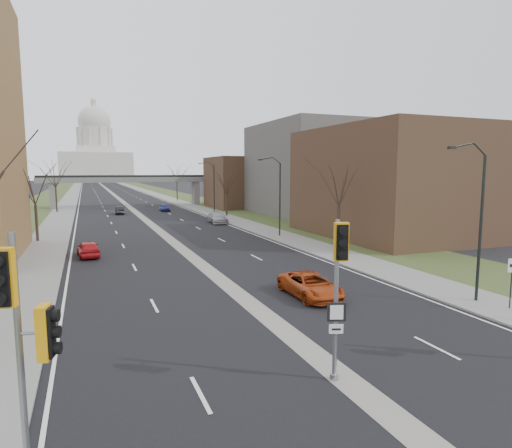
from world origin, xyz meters
TOP-DOWN VIEW (x-y plane):
  - ground at (0.00, 0.00)m, footprint 700.00×700.00m
  - road_surface at (0.00, 150.00)m, footprint 20.00×600.00m
  - median_strip at (0.00, 150.00)m, footprint 1.20×600.00m
  - sidewalk_right at (12.00, 150.00)m, footprint 4.00×600.00m
  - sidewalk_left at (-12.00, 150.00)m, footprint 4.00×600.00m
  - grass_verge_right at (18.00, 150.00)m, footprint 8.00×600.00m
  - grass_verge_left at (-18.00, 150.00)m, footprint 8.00×600.00m
  - commercial_block_near at (24.00, 28.00)m, footprint 16.00×20.00m
  - commercial_block_mid at (28.00, 52.00)m, footprint 18.00×22.00m
  - commercial_block_far at (22.00, 70.00)m, footprint 14.00×14.00m
  - pedestrian_bridge at (0.00, 80.00)m, footprint 34.00×3.00m
  - capitol at (0.00, 320.00)m, footprint 48.00×42.00m
  - streetlight_near at (10.99, 6.00)m, footprint 2.61×0.20m
  - streetlight_mid at (10.99, 32.00)m, footprint 2.61×0.20m
  - streetlight_far at (10.99, 58.00)m, footprint 2.61×0.20m
  - tree_left_b at (-13.00, 38.00)m, footprint 6.75×6.75m
  - tree_left_c at (-13.00, 72.00)m, footprint 7.65×7.65m
  - tree_right_a at (13.00, 22.00)m, footprint 7.20×7.20m
  - tree_right_b at (13.00, 55.00)m, footprint 6.30×6.30m
  - tree_right_c at (13.00, 95.00)m, footprint 7.65×7.65m
  - signal_pole_left at (-9.64, -0.27)m, footprint 1.25×0.99m
  - signal_pole_median at (-0.48, 0.96)m, footprint 0.79×0.95m
  - speed_limit_sign at (12.26, 4.32)m, footprint 0.57×0.16m
  - car_left_near at (-8.18, 27.72)m, footprint 2.02×4.22m
  - car_left_far at (-2.93, 64.75)m, footprint 1.59×4.12m
  - car_right_near at (3.74, 10.41)m, footprint 2.31×4.98m
  - car_right_mid at (8.88, 46.55)m, footprint 2.47×5.44m
  - car_right_far at (5.10, 67.27)m, footprint 1.70×3.98m

SIDE VIEW (x-z plane):
  - ground at x=0.00m, z-range 0.00..0.00m
  - median_strip at x=0.00m, z-range -0.01..0.01m
  - road_surface at x=0.00m, z-range 0.00..0.01m
  - grass_verge_right at x=18.00m, z-range 0.00..0.10m
  - grass_verge_left at x=-18.00m, z-range 0.00..0.10m
  - sidewalk_right at x=12.00m, z-range 0.00..0.12m
  - sidewalk_left at x=-12.00m, z-range 0.00..0.12m
  - car_left_far at x=-2.93m, z-range 0.00..1.34m
  - car_right_far at x=5.10m, z-range 0.00..1.34m
  - car_right_near at x=3.74m, z-range 0.00..1.38m
  - car_left_near at x=-8.18m, z-range 0.00..1.39m
  - car_right_mid at x=8.88m, z-range 0.00..1.55m
  - speed_limit_sign at x=12.26m, z-range 0.62..3.29m
  - signal_pole_left at x=-9.64m, z-range 0.91..6.83m
  - signal_pole_median at x=-0.48m, z-range 1.12..6.78m
  - pedestrian_bridge at x=0.00m, z-range 1.62..8.07m
  - commercial_block_far at x=22.00m, z-range 0.00..10.00m
  - tree_right_b at x=13.00m, z-range 1.71..9.93m
  - commercial_block_near at x=24.00m, z-range 0.00..12.00m
  - tree_left_b at x=-13.00m, z-range 1.82..10.63m
  - tree_right_a at x=13.00m, z-range 1.94..11.34m
  - streetlight_near at x=10.99m, z-range 2.60..11.30m
  - streetlight_mid at x=10.99m, z-range 2.60..11.30m
  - streetlight_far at x=10.99m, z-range 2.60..11.30m
  - tree_left_c at x=-13.00m, z-range 2.05..12.04m
  - tree_right_c at x=13.00m, z-range 2.05..12.04m
  - commercial_block_mid at x=28.00m, z-range 0.00..15.00m
  - capitol at x=0.00m, z-range -9.28..46.47m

